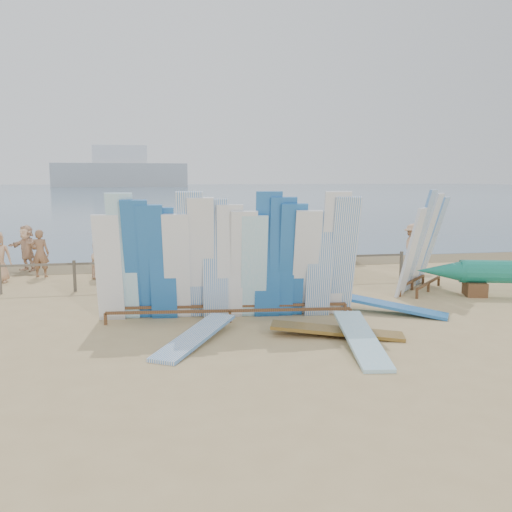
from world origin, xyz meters
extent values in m
plane|color=tan|center=(0.00, 0.00, 0.00)|extent=(160.00, 160.00, 0.00)
cube|color=#45617B|center=(0.00, 128.00, 0.00)|extent=(320.00, 240.00, 0.02)
cube|color=brown|center=(0.00, 7.20, 0.00)|extent=(40.00, 2.60, 0.01)
cube|color=#999EA3|center=(-12.00, 180.00, 4.02)|extent=(45.00, 8.00, 8.00)
cube|color=silver|center=(-12.00, 180.00, 11.02)|extent=(18.00, 6.00, 6.00)
cube|color=#675D4D|center=(0.00, 3.00, 0.80)|extent=(12.00, 0.06, 0.06)
cube|color=#675D4D|center=(-6.00, 3.00, 0.45)|extent=(0.08, 0.08, 0.90)
cube|color=#675D4D|center=(-4.00, 3.00, 0.45)|extent=(0.08, 0.08, 0.90)
cube|color=#675D4D|center=(-2.00, 3.00, 0.45)|extent=(0.08, 0.08, 0.90)
cube|color=#675D4D|center=(0.00, 3.00, 0.45)|extent=(0.08, 0.08, 0.90)
cube|color=#675D4D|center=(2.00, 3.00, 0.45)|extent=(0.08, 0.08, 0.90)
cube|color=#675D4D|center=(4.00, 3.00, 0.45)|extent=(0.08, 0.08, 0.90)
cube|color=#675D4D|center=(6.00, 3.00, 0.45)|extent=(0.08, 0.08, 0.90)
cube|color=brown|center=(-0.12, -1.14, 0.26)|extent=(5.47, 0.67, 0.06)
cube|color=brown|center=(-0.07, -0.67, 0.26)|extent=(5.47, 0.67, 0.06)
cube|color=white|center=(-2.76, -0.61, 1.22)|extent=(0.64, 0.60, 2.44)
cube|color=#8FCEE5|center=(-2.44, -0.65, 1.46)|extent=(0.66, 0.79, 2.91)
cube|color=#2364B0|center=(-2.13, -0.68, 1.38)|extent=(0.67, 0.92, 2.77)
cube|color=#2364B0|center=(-1.81, -0.72, 1.33)|extent=(0.67, 0.89, 2.67)
cube|color=#2364B0|center=(-1.58, -0.74, 1.30)|extent=(0.65, 0.69, 2.60)
cube|color=white|center=(-1.26, -0.78, 1.23)|extent=(0.66, 0.81, 2.46)
cube|color=white|center=(-0.95, -0.81, 1.47)|extent=(0.67, 0.92, 2.94)
cube|color=white|center=(-0.72, -0.84, 1.41)|extent=(0.68, 0.96, 2.82)
cube|color=white|center=(-0.40, -0.87, 1.39)|extent=(0.64, 0.63, 2.78)
cube|color=white|center=(-0.08, -0.91, 1.33)|extent=(0.65, 0.68, 2.65)
cube|color=white|center=(0.24, -0.94, 1.26)|extent=(0.66, 0.81, 2.51)
cube|color=#8FCEE5|center=(0.46, -0.97, 1.21)|extent=(0.66, 0.76, 2.41)
cube|color=#2364B0|center=(0.78, -1.00, 1.47)|extent=(0.64, 0.65, 2.94)
cube|color=#2364B0|center=(1.10, -1.04, 1.41)|extent=(0.65, 0.72, 2.81)
cube|color=#2364B0|center=(1.33, -1.06, 1.34)|extent=(0.67, 0.86, 2.67)
cube|color=white|center=(1.65, -1.10, 1.26)|extent=(0.68, 0.97, 2.53)
cube|color=white|center=(1.96, -1.13, 1.25)|extent=(0.64, 0.62, 2.50)
cube|color=white|center=(2.28, -1.17, 1.47)|extent=(0.67, 0.93, 2.94)
cube|color=white|center=(2.51, -1.20, 1.41)|extent=(0.68, 0.94, 2.82)
cube|color=brown|center=(5.90, 1.04, 0.27)|extent=(1.54, 1.56, 0.06)
cube|color=brown|center=(5.57, 1.37, 0.27)|extent=(1.54, 1.56, 0.06)
cube|color=white|center=(5.04, 0.50, 1.22)|extent=(0.86, 0.86, 2.44)
cube|color=white|center=(5.50, 0.97, 1.46)|extent=(0.98, 0.97, 2.92)
cube|color=white|center=(5.97, 1.45, 1.40)|extent=(0.99, 0.99, 2.80)
cube|color=white|center=(6.43, 1.92, 1.34)|extent=(1.01, 1.00, 2.68)
cube|color=brown|center=(6.91, 0.34, 0.19)|extent=(0.69, 0.76, 0.38)
cone|color=#17826A|center=(5.99, 0.61, 0.68)|extent=(1.39, 0.93, 0.59)
cube|color=brown|center=(2.98, 0.96, 0.73)|extent=(1.05, 0.86, 0.05)
cube|color=white|center=(2.98, 0.96, 1.00)|extent=(0.48, 0.16, 0.43)
cube|color=#8FCEE5|center=(2.07, -3.48, 0.00)|extent=(0.94, 2.74, 0.40)
cube|color=#2364B0|center=(3.76, -1.05, 0.00)|extent=(2.57, 1.92, 0.39)
cube|color=olive|center=(1.88, -2.63, 0.00)|extent=(2.74, 1.37, 0.24)
cube|color=white|center=(-1.00, -2.50, 0.00)|extent=(1.89, 2.59, 0.26)
cube|color=red|center=(0.71, 3.74, 0.35)|extent=(0.75, 0.71, 0.05)
cube|color=red|center=(0.80, 3.99, 0.65)|extent=(0.62, 0.37, 0.59)
cube|color=red|center=(1.20, 3.81, 0.33)|extent=(0.60, 0.55, 0.05)
cube|color=red|center=(1.19, 4.06, 0.63)|extent=(0.58, 0.19, 0.57)
cube|color=red|center=(1.17, 4.07, 0.49)|extent=(0.64, 0.77, 0.49)
cube|color=red|center=(1.06, 4.32, 0.80)|extent=(0.43, 0.30, 0.31)
imported|color=beige|center=(2.59, 7.19, 0.87)|extent=(1.49, 1.55, 1.75)
imported|color=beige|center=(-6.10, 6.96, 0.80)|extent=(1.45, 1.34, 1.61)
imported|color=#8C6042|center=(1.70, 6.27, 0.82)|extent=(0.66, 0.47, 1.64)
imported|color=tan|center=(3.15, 4.33, 0.83)|extent=(0.80, 0.88, 1.66)
imported|color=tan|center=(5.72, 6.91, 0.92)|extent=(0.98, 1.28, 1.84)
imported|color=beige|center=(-3.44, 5.04, 0.78)|extent=(0.68, 0.84, 1.56)
imported|color=#8C6042|center=(-5.40, 5.59, 0.78)|extent=(0.61, 0.39, 1.57)
imported|color=beige|center=(4.36, 4.05, 0.81)|extent=(0.86, 0.56, 1.62)
imported|color=tan|center=(7.09, 4.42, 0.82)|extent=(1.02, 1.10, 1.65)
imported|color=#8C6042|center=(-1.28, 4.64, 0.87)|extent=(1.04, 1.02, 1.73)
camera|label=1|loc=(-1.78, -12.88, 3.23)|focal=38.00mm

